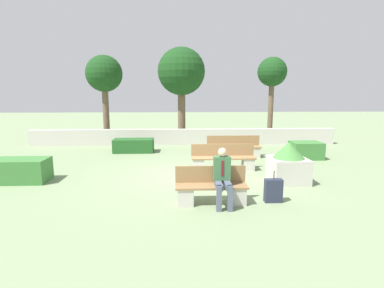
% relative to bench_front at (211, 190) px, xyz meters
% --- Properties ---
extents(ground_plane, '(60.00, 60.00, 0.00)m').
position_rel_bench_front_xyz_m(ground_plane, '(-0.44, 2.41, -0.32)').
color(ground_plane, gray).
extents(perimeter_wall, '(14.78, 0.30, 0.78)m').
position_rel_bench_front_xyz_m(perimeter_wall, '(-0.44, 7.84, 0.08)').
color(perimeter_wall, beige).
rests_on(perimeter_wall, ground_plane).
extents(bench_front, '(1.66, 0.49, 0.85)m').
position_rel_bench_front_xyz_m(bench_front, '(0.00, 0.00, 0.00)').
color(bench_front, '#937047').
rests_on(bench_front, ground_plane).
extents(bench_left_side, '(2.10, 0.48, 0.85)m').
position_rel_bench_front_xyz_m(bench_left_side, '(0.73, 2.99, 0.02)').
color(bench_left_side, '#937047').
rests_on(bench_left_side, ground_plane).
extents(bench_right_side, '(2.11, 0.49, 0.85)m').
position_rel_bench_front_xyz_m(bench_right_side, '(1.44, 4.93, 0.02)').
color(bench_right_side, '#937047').
rests_on(bench_right_side, ground_plane).
extents(person_seated_man, '(0.38, 0.63, 1.32)m').
position_rel_bench_front_xyz_m(person_seated_man, '(0.24, -0.14, 0.40)').
color(person_seated_man, '#515B70').
rests_on(person_seated_man, ground_plane).
extents(hedge_block_near_left, '(2.08, 0.81, 0.67)m').
position_rel_bench_front_xyz_m(hedge_block_near_left, '(-5.56, 1.95, 0.02)').
color(hedge_block_near_left, '#3D7A38').
rests_on(hedge_block_near_left, ground_plane).
extents(hedge_block_near_right, '(1.14, 0.87, 0.65)m').
position_rel_bench_front_xyz_m(hedge_block_near_right, '(4.21, 4.61, 0.01)').
color(hedge_block_near_right, '#3D7A38').
rests_on(hedge_block_near_right, ground_plane).
extents(hedge_block_mid_left, '(1.69, 0.80, 0.57)m').
position_rel_bench_front_xyz_m(hedge_block_mid_left, '(-2.68, 6.18, -0.03)').
color(hedge_block_mid_left, '#235623').
rests_on(hedge_block_mid_left, ground_plane).
extents(planter_corner_left, '(1.01, 1.01, 1.16)m').
position_rel_bench_front_xyz_m(planter_corner_left, '(2.38, 1.58, 0.23)').
color(planter_corner_left, beige).
rests_on(planter_corner_left, ground_plane).
extents(suitcase, '(0.41, 0.18, 0.75)m').
position_rel_bench_front_xyz_m(suitcase, '(1.46, 0.02, -0.04)').
color(suitcase, '#282D42').
rests_on(suitcase, ground_plane).
extents(tree_leftmost, '(1.80, 1.80, 4.37)m').
position_rel_bench_front_xyz_m(tree_leftmost, '(-4.40, 8.77, 3.06)').
color(tree_leftmost, brown).
rests_on(tree_leftmost, ground_plane).
extents(tree_center_left, '(2.38, 2.38, 4.78)m').
position_rel_bench_front_xyz_m(tree_center_left, '(-0.57, 8.79, 3.20)').
color(tree_center_left, brown).
rests_on(tree_center_left, ground_plane).
extents(tree_center_right, '(1.52, 1.52, 4.36)m').
position_rel_bench_front_xyz_m(tree_center_right, '(4.16, 9.15, 3.16)').
color(tree_center_right, brown).
rests_on(tree_center_right, ground_plane).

